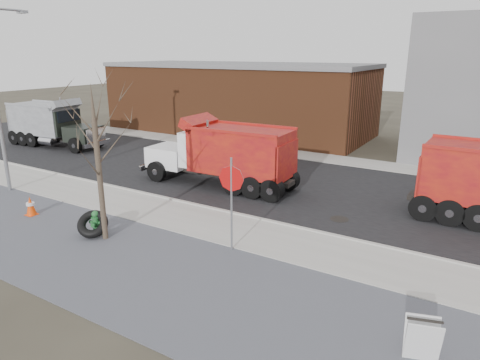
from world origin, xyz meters
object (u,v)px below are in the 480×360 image
Objects in this scene: dump_truck_grey at (52,122)px; dump_truck_red_b at (224,152)px; truck_tire at (93,224)px; sandwich_board at (422,340)px; fire_hydrant at (96,224)px; stop_sign at (231,189)px.

dump_truck_red_b is at bearing -10.21° from dump_truck_grey.
dump_truck_grey is (-14.61, 1.56, -0.03)m from dump_truck_red_b.
truck_tire is 0.18× the size of dump_truck_red_b.
sandwich_board is 12.72m from dump_truck_red_b.
fire_hydrant is 10.74m from sandwich_board.
dump_truck_grey reaches higher than stop_sign.
fire_hydrant is 7.06m from dump_truck_red_b.
stop_sign is 19.85m from dump_truck_grey.
truck_tire is 0.20× the size of dump_truck_grey.
dump_truck_red_b is at bearing 124.73° from sandwich_board.
truck_tire is at bearing -35.99° from dump_truck_grey.
fire_hydrant is 0.21m from truck_tire.
truck_tire is 5.13m from stop_sign.
truck_tire is at bearing 158.98° from sandwich_board.
dump_truck_red_b is (0.69, 7.10, 1.17)m from truck_tire.
dump_truck_grey is (-13.92, 8.66, 1.14)m from truck_tire.
fire_hydrant is 0.62× the size of truck_tire.
dump_truck_grey is at bearing 129.49° from fire_hydrant.
stop_sign reaches higher than sandwich_board.
fire_hydrant is 0.13× the size of dump_truck_grey.
dump_truck_red_b reaches higher than dump_truck_grey.
fire_hydrant is 0.29× the size of stop_sign.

